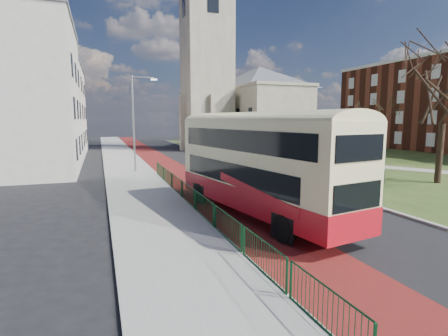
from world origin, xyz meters
name	(u,v)px	position (x,y,z in m)	size (l,w,h in m)	color
ground	(288,229)	(0.00, 0.00, 0.00)	(160.00, 160.00, 0.00)	black
road_carriageway	(197,167)	(1.50, 20.00, 0.01)	(9.00, 120.00, 0.01)	black
bus_lane	(169,168)	(-1.20, 20.00, 0.01)	(3.40, 120.00, 0.01)	#591414
pavement_west	(127,169)	(-5.00, 20.00, 0.06)	(4.00, 120.00, 0.12)	gray
kerb_west	(150,168)	(-3.00, 20.00, 0.07)	(0.25, 120.00, 0.13)	#999993
kerb_east	(234,162)	(6.10, 22.00, 0.07)	(0.25, 80.00, 0.13)	#999993
grass_green	(382,156)	(26.00, 22.00, 0.02)	(40.00, 80.00, 0.04)	#2F4518
footpath	(431,171)	(20.00, 10.00, 0.06)	(2.20, 36.00, 0.03)	#9E998C
pedestrian_railing	(195,201)	(-2.95, 4.00, 0.55)	(0.07, 24.00, 1.12)	#0C381C
gothic_church	(236,62)	(12.56, 38.00, 13.13)	(16.38, 18.00, 40.00)	gray
street_block_near	(13,96)	(-14.00, 22.00, 6.51)	(10.30, 14.30, 13.00)	#BCB7AA
street_block_far	(42,110)	(-14.00, 38.00, 5.76)	(10.30, 16.30, 11.50)	beige
streetlamp	(135,119)	(-4.35, 18.00, 4.59)	(2.13, 0.18, 8.00)	gray
bus	(259,160)	(-0.36, 2.22, 2.68)	(4.48, 11.52, 4.70)	#B7101B
winter_tree_near	(446,76)	(15.43, 5.70, 7.53)	(8.50, 8.50, 10.81)	#322319
winter_tree_far	(373,114)	(23.72, 21.41, 5.12)	(6.47, 6.47, 7.34)	#312718
litter_bin	(380,176)	(11.47, 7.00, 0.56)	(0.72, 0.72, 1.03)	black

